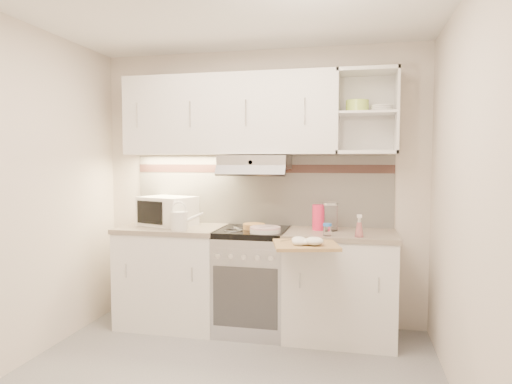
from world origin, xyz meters
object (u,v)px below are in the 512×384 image
electric_range (253,280)px  plate_stack (265,230)px  microwave (167,211)px  cutting_board (306,245)px  watering_can (180,220)px  spray_bottle (359,228)px  glass_jar (331,216)px  pink_pitcher (319,217)px

electric_range → plate_stack: size_ratio=3.53×
electric_range → microwave: (-0.82, 0.06, 0.58)m
electric_range → cutting_board: electric_range is taller
watering_can → spray_bottle: bearing=-18.1°
glass_jar → spray_bottle: (0.24, -0.28, -0.05)m
electric_range → watering_can: bearing=-162.6°
watering_can → pink_pitcher: 1.19m
plate_stack → glass_jar: glass_jar is taller
electric_range → cutting_board: bearing=-44.1°
glass_jar → cutting_board: glass_jar is taller
plate_stack → cutting_board: bearing=-42.1°
watering_can → glass_jar: watering_can is taller
pink_pitcher → microwave: bearing=-178.0°
microwave → plate_stack: microwave is taller
watering_can → cutting_board: watering_can is taller
plate_stack → spray_bottle: spray_bottle is taller
plate_stack → glass_jar: 0.57m
pink_pitcher → spray_bottle: (0.34, -0.29, -0.04)m
electric_range → pink_pitcher: bearing=6.7°
plate_stack → pink_pitcher: pink_pitcher is taller
microwave → cutting_board: 1.45m
pink_pitcher → watering_can: bearing=-166.1°
spray_bottle → watering_can: bearing=174.0°
plate_stack → pink_pitcher: size_ratio=1.16×
watering_can → pink_pitcher: bearing=-4.6°
watering_can → glass_jar: (1.26, 0.24, 0.03)m
microwave → watering_can: 0.33m
plate_stack → pink_pitcher: 0.49m
pink_pitcher → cutting_board: 0.58m
watering_can → plate_stack: size_ratio=1.11×
watering_can → glass_jar: size_ratio=1.18×
pink_pitcher → glass_jar: (0.10, -0.01, 0.01)m
microwave → glass_jar: (1.48, 0.00, -0.01)m
electric_range → cutting_board: (0.51, -0.50, 0.42)m
pink_pitcher → glass_jar: glass_jar is taller
glass_jar → plate_stack: bearing=-157.4°
cutting_board → glass_jar: bearing=60.8°
watering_can → cutting_board: bearing=-32.5°
pink_pitcher → spray_bottle: 0.44m
watering_can → spray_bottle: 1.50m
microwave → pink_pitcher: bearing=20.3°
cutting_board → watering_can: bearing=150.4°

